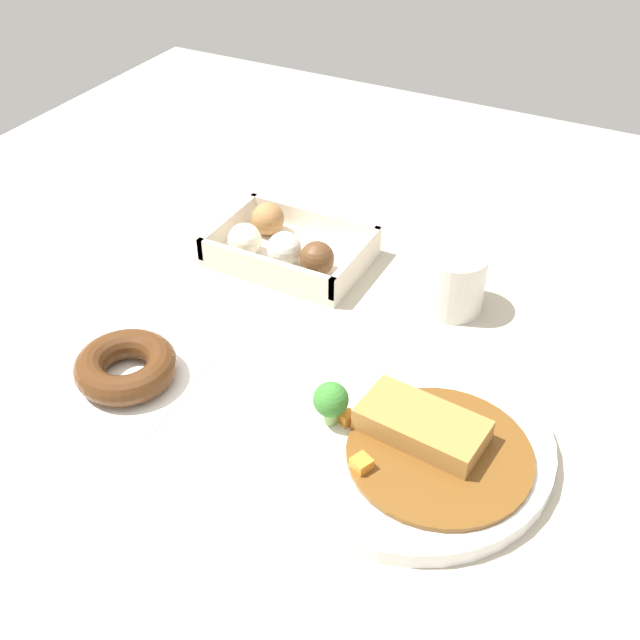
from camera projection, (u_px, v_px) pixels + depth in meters
name	position (u px, v px, depth m)	size (l,w,h in m)	color
ground_plane	(340.00, 378.00, 0.85)	(1.60, 1.60, 0.00)	#B2A893
curry_plate	(411.00, 439.00, 0.76)	(0.28, 0.28, 0.07)	white
donut_box	(285.00, 248.00, 1.02)	(0.20, 0.14, 0.06)	beige
chocolate_ring_donut	(126.00, 368.00, 0.84)	(0.15, 0.15, 0.04)	white
coffee_mug	(453.00, 281.00, 0.94)	(0.08, 0.08, 0.08)	silver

